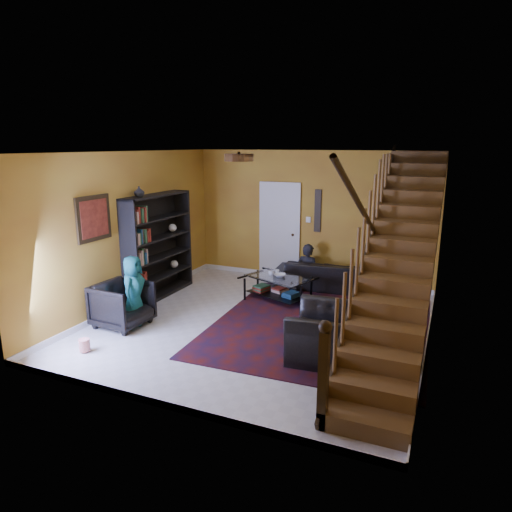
{
  "coord_description": "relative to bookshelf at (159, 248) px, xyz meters",
  "views": [
    {
      "loc": [
        2.75,
        -6.56,
        2.92
      ],
      "look_at": [
        -0.26,
        0.4,
        1.05
      ],
      "focal_mm": 32.0,
      "sensor_mm": 36.0,
      "label": 1
    }
  ],
  "objects": [
    {
      "name": "cup_b",
      "position": [
        2.14,
        0.81,
        -0.46
      ],
      "size": [
        0.12,
        0.12,
        0.1
      ],
      "primitive_type": "imported",
      "rotation": [
        0.0,
        0.0,
        -0.15
      ],
      "color": "#999999",
      "rests_on": "coffee_table"
    },
    {
      "name": "person_adult_a",
      "position": [
        2.48,
        1.75,
        -0.74
      ],
      "size": [
        0.53,
        0.38,
        1.36
      ],
      "primitive_type": "imported",
      "rotation": [
        0.0,
        0.0,
        3.02
      ],
      "color": "black",
      "rests_on": "sofa"
    },
    {
      "name": "sofa",
      "position": [
        2.86,
        1.7,
        -0.67
      ],
      "size": [
        2.05,
        0.95,
        0.58
      ],
      "primitive_type": "imported",
      "rotation": [
        0.0,
        0.0,
        3.23
      ],
      "color": "black",
      "rests_on": "floor"
    },
    {
      "name": "staircase",
      "position": [
        4.53,
        -0.6,
        0.43
      ],
      "size": [
        0.95,
        5.02,
        3.18
      ],
      "color": "brown",
      "rests_on": "floor"
    },
    {
      "name": "wall_hanging",
      "position": [
        2.55,
        2.13,
        0.59
      ],
      "size": [
        0.14,
        0.03,
        0.9
      ],
      "primitive_type": "cube",
      "color": "black",
      "rests_on": "room"
    },
    {
      "name": "bowl",
      "position": [
        2.25,
        0.71,
        -0.48
      ],
      "size": [
        0.27,
        0.27,
        0.05
      ],
      "primitive_type": "imported",
      "rotation": [
        0.0,
        0.0,
        0.28
      ],
      "color": "#999999",
      "rests_on": "coffee_table"
    },
    {
      "name": "person_adult_b",
      "position": [
        3.9,
        1.75,
        -0.83
      ],
      "size": [
        0.61,
        0.5,
        1.18
      ],
      "primitive_type": "imported",
      "rotation": [
        0.0,
        0.0,
        3.24
      ],
      "color": "black",
      "rests_on": "sofa"
    },
    {
      "name": "framed_picture",
      "position": [
        -0.17,
        -1.5,
        0.79
      ],
      "size": [
        0.04,
        0.74,
        0.74
      ],
      "primitive_type": "cube",
      "color": "maroon",
      "rests_on": "room"
    },
    {
      "name": "rug",
      "position": [
        3.34,
        -0.32,
        -0.95
      ],
      "size": [
        3.52,
        3.98,
        0.02
      ],
      "primitive_type": "cube",
      "rotation": [
        0.0,
        0.0,
        0.04
      ],
      "color": "#410F0B",
      "rests_on": "floor"
    },
    {
      "name": "vase",
      "position": [
        -0.0,
        -0.5,
        1.13
      ],
      "size": [
        0.18,
        0.18,
        0.19
      ],
      "primitive_type": "imported",
      "color": "#999999",
      "rests_on": "bookshelf"
    },
    {
      "name": "coffee_table",
      "position": [
        2.23,
        0.66,
        -0.7
      ],
      "size": [
        1.36,
        1.08,
        0.45
      ],
      "rotation": [
        0.0,
        0.0,
        -0.37
      ],
      "color": "black",
      "rests_on": "floor"
    },
    {
      "name": "door",
      "position": [
        1.7,
        2.12,
        0.06
      ],
      "size": [
        0.82,
        0.05,
        2.05
      ],
      "primitive_type": "cube",
      "color": "silver",
      "rests_on": "floor"
    },
    {
      "name": "ceiling_fixture",
      "position": [
        2.4,
        -1.4,
        1.78
      ],
      "size": [
        0.4,
        0.4,
        0.1
      ],
      "primitive_type": "cylinder",
      "color": "#3F2814",
      "rests_on": "room"
    },
    {
      "name": "cup_a",
      "position": [
        2.06,
        0.74,
        -0.47
      ],
      "size": [
        0.13,
        0.13,
        0.09
      ],
      "primitive_type": "imported",
      "rotation": [
        0.0,
        0.0,
        0.12
      ],
      "color": "#999999",
      "rests_on": "coffee_table"
    },
    {
      "name": "floor",
      "position": [
        2.4,
        -0.6,
        -0.96
      ],
      "size": [
        5.5,
        5.5,
        0.0
      ],
      "primitive_type": "plane",
      "color": "beige",
      "rests_on": "ground"
    },
    {
      "name": "popcorn_bucket",
      "position": [
        0.47,
        -2.58,
        -0.86
      ],
      "size": [
        0.19,
        0.19,
        0.18
      ],
      "primitive_type": "cylinder",
      "rotation": [
        0.0,
        0.0,
        0.27
      ],
      "color": "red",
      "rests_on": "rug"
    },
    {
      "name": "armchair_left",
      "position": [
        0.35,
        -1.57,
        -0.6
      ],
      "size": [
        0.85,
        0.83,
        0.74
      ],
      "primitive_type": "imported",
      "rotation": [
        0.0,
        0.0,
        1.52
      ],
      "color": "black",
      "rests_on": "floor"
    },
    {
      "name": "room",
      "position": [
        1.07,
        0.73,
        -0.91
      ],
      "size": [
        5.5,
        5.5,
        5.5
      ],
      "color": "gold",
      "rests_on": "ground"
    },
    {
      "name": "bookshelf",
      "position": [
        0.0,
        0.0,
        0.0
      ],
      "size": [
        0.35,
        1.8,
        2.0
      ],
      "color": "black",
      "rests_on": "floor"
    },
    {
      "name": "armchair_right",
      "position": [
        3.71,
        -1.36,
        -0.61
      ],
      "size": [
        1.05,
        1.18,
        0.72
      ],
      "primitive_type": "imported",
      "rotation": [
        0.0,
        0.0,
        -1.49
      ],
      "color": "black",
      "rests_on": "floor"
    },
    {
      "name": "person_child",
      "position": [
        0.45,
        -1.39,
        -0.38
      ],
      "size": [
        0.49,
        0.64,
        1.16
      ],
      "primitive_type": "imported",
      "rotation": [
        0.0,
        0.0,
        1.8
      ],
      "color": "#1A645E",
      "rests_on": "armchair_left"
    }
  ]
}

